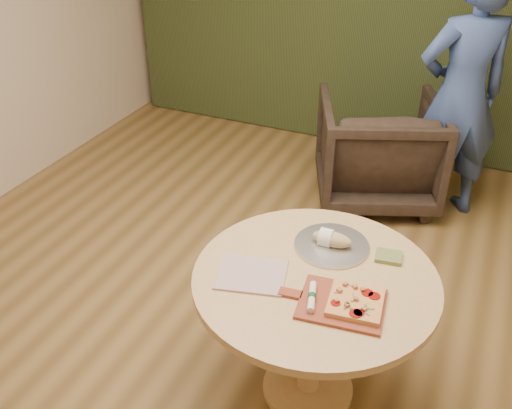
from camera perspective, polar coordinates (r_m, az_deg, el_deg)
The scene contains 11 objects.
room_shell at distance 2.36m, azimuth -1.46°, elevation 8.04°, with size 5.04×6.04×2.84m.
pedestal_table at distance 2.65m, azimuth 5.81°, elevation -9.45°, with size 1.10×1.10×0.75m.
pizza_paddle at distance 2.43m, azimuth 8.32°, elevation -9.77°, with size 0.46×0.32×0.01m.
flatbread_pizza at distance 2.41m, azimuth 9.93°, elevation -9.57°, with size 0.24×0.24×0.04m.
cutlery_roll at distance 2.41m, azimuth 5.62°, elevation -9.15°, with size 0.07×0.20×0.03m.
newspaper at distance 2.55m, azimuth -0.44°, elevation -7.01°, with size 0.30×0.25×0.01m, color silver.
serving_tray at distance 2.74m, azimuth 7.56°, elevation -4.07°, with size 0.36×0.36×0.02m.
bread_roll at distance 2.72m, azimuth 7.44°, elevation -3.41°, with size 0.19×0.09×0.09m.
green_packet at distance 2.71m, azimuth 13.13°, elevation -5.10°, with size 0.12×0.10×0.02m, color #50602B.
armchair at distance 4.41m, azimuth 12.12°, elevation 5.75°, with size 0.87×0.81×0.89m, color black.
person_standing at distance 4.20m, azimuth 19.77°, elevation 10.11°, with size 0.67×0.44×1.83m, color #324A84.
Camera 1 is at (0.93, -1.94, 2.37)m, focal length 40.00 mm.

